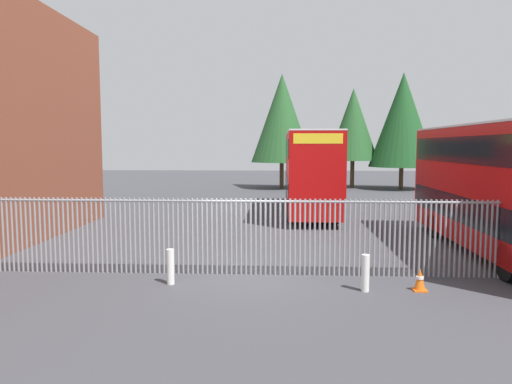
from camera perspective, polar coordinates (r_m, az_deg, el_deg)
The scene contains 10 objects.
ground_plane at distance 21.86m, azimuth 0.53°, elevation -4.22°, with size 100.00×100.00×0.00m, color #3D3D42.
palisade_fence at distance 13.82m, azimuth -2.38°, elevation -4.97°, with size 14.98×0.14×2.35m.
double_decker_bus_near_gate at distance 18.13m, azimuth 26.75°, elevation 0.90°, with size 2.54×10.81×4.42m.
double_decker_bus_behind_fence_left at distance 26.38m, azimuth 6.41°, elevation 2.72°, with size 2.54×10.81×4.42m.
bollard_near_left at distance 13.19m, azimuth -10.10°, elevation -8.71°, with size 0.20×0.20×0.95m, color silver.
bollard_center_front at distance 12.68m, azimuth 12.82°, elevation -9.34°, with size 0.20×0.20×0.95m, color silver.
traffic_cone_by_gate at distance 13.15m, azimuth 18.83°, elevation -9.80°, with size 0.34×0.34×0.59m.
tree_tall_back at distance 42.63m, azimuth 16.99°, elevation 8.17°, with size 5.51×5.51×9.78m.
tree_short_side at distance 43.28m, azimuth 11.43°, elevation 7.84°, with size 4.39×4.39×8.67m.
tree_mid_row at distance 41.69m, azimuth 3.09°, elevation 8.72°, with size 5.26×5.26×9.79m.
Camera 1 is at (0.88, -13.53, 3.69)m, focal length 33.78 mm.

